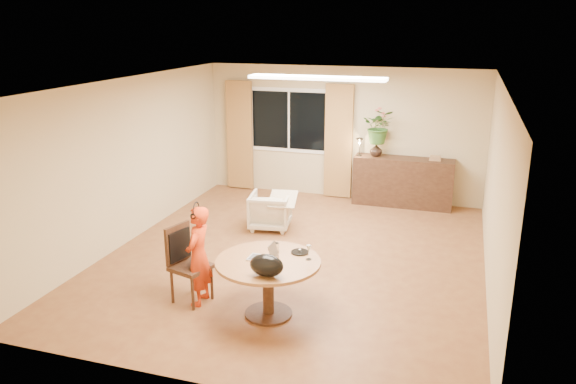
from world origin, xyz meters
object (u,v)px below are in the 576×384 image
Objects in this scene: child at (198,256)px; armchair at (270,211)px; dining_table at (268,272)px; sideboard at (403,182)px; dining_chair at (191,265)px.

armchair is at bearing 177.55° from child.
child reaches higher than dining_table.
sideboard reaches higher than armchair.
child is at bearing 177.97° from dining_table.
sideboard is at bearing -144.75° from armchair.
child is at bearing -112.71° from sideboard.
armchair is at bearing 108.82° from dining_table.
dining_table is at bearing 100.13° from armchair.
dining_chair is at bearing -113.91° from sideboard.
child is 0.68× the size of sideboard.
armchair is at bearing -136.06° from sideboard.
child is 1.86× the size of armchair.
dining_table is 0.98× the size of child.
sideboard is (1.98, 4.74, -0.17)m from child.
dining_table is at bearing 14.10° from dining_chair.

